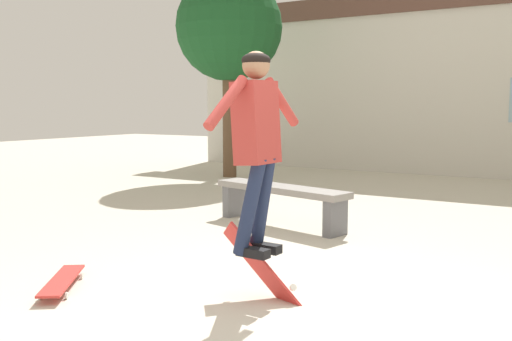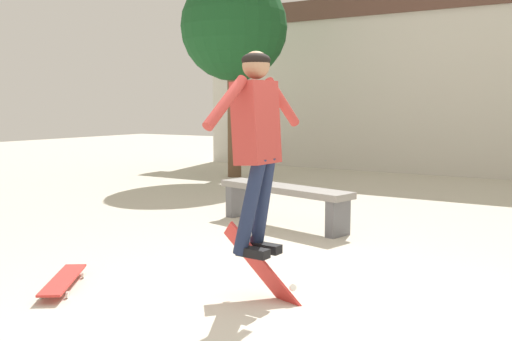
{
  "view_description": "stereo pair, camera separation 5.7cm",
  "coord_description": "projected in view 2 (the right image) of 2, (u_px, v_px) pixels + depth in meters",
  "views": [
    {
      "loc": [
        1.97,
        -3.51,
        1.51
      ],
      "look_at": [
        -0.27,
        0.21,
        1.02
      ],
      "focal_mm": 40.0,
      "sensor_mm": 36.0,
      "label": 1
    },
    {
      "loc": [
        2.02,
        -3.48,
        1.51
      ],
      "look_at": [
        -0.27,
        0.21,
        1.02
      ],
      "focal_mm": 40.0,
      "sensor_mm": 36.0,
      "label": 2
    }
  ],
  "objects": [
    {
      "name": "park_bench",
      "position": [
        284.0,
        196.0,
        7.22
      ],
      "size": [
        2.0,
        0.85,
        0.51
      ],
      "rotation": [
        0.0,
        0.0,
        -0.24
      ],
      "color": "gray",
      "rests_on": "ground_plane"
    },
    {
      "name": "skateboard_flipping",
      "position": [
        262.0,
        269.0,
        4.49
      ],
      "size": [
        0.75,
        0.21,
        0.74
      ],
      "rotation": [
        0.0,
        0.0,
        0.09
      ],
      "color": "red"
    },
    {
      "name": "ground_plane",
      "position": [
        272.0,
        314.0,
        4.16
      ],
      "size": [
        40.0,
        40.0,
        0.0
      ],
      "primitive_type": "plane",
      "color": "beige"
    },
    {
      "name": "skater",
      "position": [
        256.0,
        134.0,
        4.33
      ],
      "size": [
        0.31,
        1.21,
        1.56
      ],
      "rotation": [
        0.0,
        0.0,
        -0.05
      ],
      "color": "#B23833"
    },
    {
      "name": "tree_left",
      "position": [
        234.0,
        29.0,
        11.94
      ],
      "size": [
        2.24,
        2.24,
        4.28
      ],
      "color": "brown",
      "rests_on": "ground_plane"
    },
    {
      "name": "skateboard_resting",
      "position": [
        63.0,
        280.0,
        4.75
      ],
      "size": [
        0.65,
        0.81,
        0.08
      ],
      "rotation": [
        0.0,
        0.0,
        2.19
      ],
      "color": "red",
      "rests_on": "ground_plane"
    },
    {
      "name": "building_backdrop",
      "position": [
        499.0,
        77.0,
        11.8
      ],
      "size": [
        15.07,
        0.52,
        5.05
      ],
      "color": "beige",
      "rests_on": "ground_plane"
    }
  ]
}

